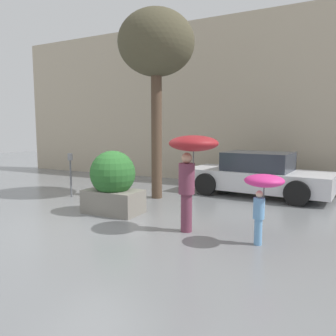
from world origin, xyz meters
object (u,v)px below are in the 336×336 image
person_child (263,188)px  person_adult (192,156)px  parked_car_near (258,175)px  planter_box (113,183)px  street_tree (156,47)px  parking_meter (70,166)px

person_child → person_adult: bearing=-161.8°
person_adult → parked_car_near: bearing=87.2°
planter_box → person_child: bearing=-10.5°
planter_box → parked_car_near: size_ratio=0.34×
parked_car_near → street_tree: (-2.51, -1.77, 3.64)m
planter_box → parked_car_near: planter_box is taller
planter_box → parking_meter: bearing=157.2°
person_child → parked_car_near: parked_car_near is taller
street_tree → parked_car_near: bearing=35.2°
person_child → parked_car_near: (-0.98, 4.41, -0.41)m
parked_car_near → parking_meter: size_ratio=3.39×
person_child → parking_meter: bearing=-171.2°
parked_car_near → parking_meter: bearing=126.1°
planter_box → parking_meter: planter_box is taller
parked_car_near → person_child: bearing=-161.9°
person_adult → parking_meter: (-4.41, 1.44, -0.55)m
planter_box → parked_car_near: 4.56m
person_adult → person_child: (1.36, -0.14, -0.47)m
planter_box → person_adult: person_adult is taller
planter_box → person_adult: bearing=-13.2°
person_child → parking_meter: 5.98m
parking_meter → street_tree: bearing=24.7°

